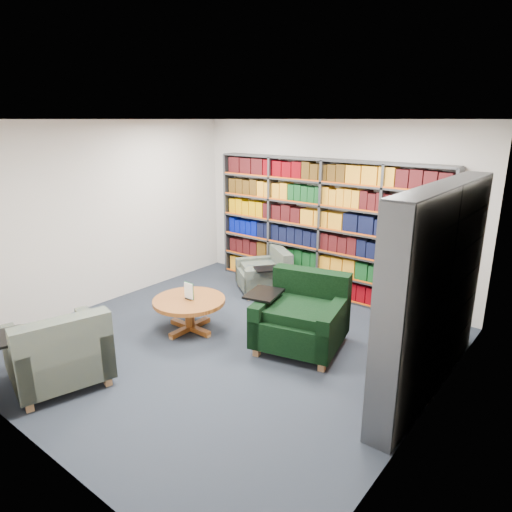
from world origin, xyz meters
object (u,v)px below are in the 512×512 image
Objects in this scene: coffee_table at (189,306)px; chair_teal_front at (59,355)px; chair_green_right at (303,318)px; chair_teal_left at (268,275)px.

chair_teal_front is at bearing -94.08° from coffee_table.
chair_teal_front is 1.29× the size of coffee_table.
chair_teal_front is at bearing -122.86° from chair_green_right.
coffee_table is (0.13, 1.80, 0.02)m from chair_teal_front.
coffee_table is at bearing -156.72° from chair_green_right.
coffee_table is (0.07, -1.88, 0.08)m from chair_teal_left.
chair_teal_left is 3.68m from chair_teal_front.
chair_teal_front is (-0.06, -3.68, 0.06)m from chair_teal_left.
chair_green_right is 2.88m from chair_teal_front.
chair_green_right is at bearing 23.28° from coffee_table.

